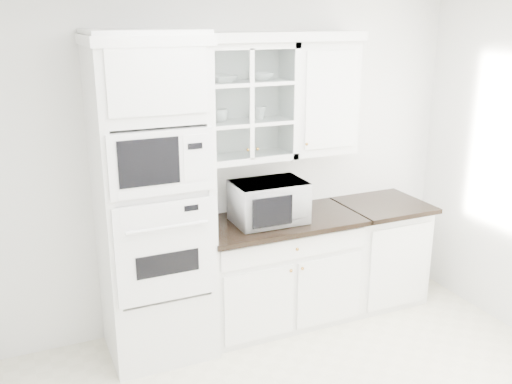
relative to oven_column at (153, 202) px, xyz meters
name	(u,v)px	position (x,y,z in m)	size (l,w,h in m)	color
room_shell	(314,141)	(0.75, -0.99, 0.58)	(4.00, 3.50, 2.70)	white
oven_column	(153,202)	(0.00, 0.00, 0.00)	(0.76, 0.68, 2.40)	white
base_cabinet_run	(278,270)	(1.03, 0.03, -0.74)	(1.32, 0.67, 0.92)	white
extra_base_cabinet	(378,250)	(2.03, 0.03, -0.74)	(0.72, 0.67, 0.92)	white
upper_cabinet_glass	(243,102)	(0.78, 0.17, 0.65)	(0.80, 0.33, 0.90)	white
upper_cabinet_solid	(320,97)	(1.46, 0.17, 0.65)	(0.55, 0.33, 0.90)	white
crown_molding	(231,37)	(0.68, 0.14, 1.14)	(2.14, 0.38, 0.07)	white
countertop_microwave	(268,201)	(0.92, 0.01, -0.12)	(0.56, 0.47, 0.33)	white
bowl_a	(222,79)	(0.61, 0.16, 0.84)	(0.21, 0.21, 0.05)	white
bowl_b	(262,76)	(0.94, 0.18, 0.84)	(0.18, 0.18, 0.06)	white
cup_a	(220,115)	(0.60, 0.19, 0.56)	(0.13, 0.13, 0.10)	white
cup_b	(259,113)	(0.92, 0.18, 0.56)	(0.11, 0.11, 0.10)	white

